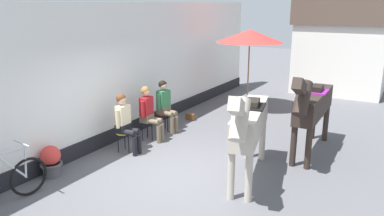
{
  "coord_description": "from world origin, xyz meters",
  "views": [
    {
      "loc": [
        3.76,
        -5.87,
        3.33
      ],
      "look_at": [
        -0.4,
        1.2,
        1.05
      ],
      "focal_mm": 34.94,
      "sensor_mm": 36.0,
      "label": 1
    }
  ],
  "objects_px": {
    "seated_visitor_far": "(165,103)",
    "cafe_parasol": "(250,36)",
    "saddled_horse_far": "(312,105)",
    "flower_planter_near": "(51,161)",
    "seated_visitor_middle": "(149,111)",
    "saddled_horse_near": "(249,123)",
    "satchel_bag": "(190,117)",
    "seated_visitor_near": "(125,120)"
  },
  "relations": [
    {
      "from": "seated_visitor_far",
      "to": "cafe_parasol",
      "type": "distance_m",
      "value": 3.7
    },
    {
      "from": "saddled_horse_far",
      "to": "flower_planter_near",
      "type": "height_order",
      "value": "saddled_horse_far"
    },
    {
      "from": "seated_visitor_middle",
      "to": "seated_visitor_far",
      "type": "relative_size",
      "value": 1.0
    },
    {
      "from": "seated_visitor_middle",
      "to": "seated_visitor_far",
      "type": "height_order",
      "value": "same"
    },
    {
      "from": "seated_visitor_far",
      "to": "saddled_horse_near",
      "type": "distance_m",
      "value": 3.46
    },
    {
      "from": "seated_visitor_middle",
      "to": "saddled_horse_far",
      "type": "bearing_deg",
      "value": 17.07
    },
    {
      "from": "seated_visitor_middle",
      "to": "flower_planter_near",
      "type": "height_order",
      "value": "seated_visitor_middle"
    },
    {
      "from": "seated_visitor_far",
      "to": "flower_planter_near",
      "type": "distance_m",
      "value": 3.51
    },
    {
      "from": "seated_visitor_far",
      "to": "satchel_bag",
      "type": "height_order",
      "value": "seated_visitor_far"
    },
    {
      "from": "saddled_horse_near",
      "to": "saddled_horse_far",
      "type": "height_order",
      "value": "same"
    },
    {
      "from": "seated_visitor_near",
      "to": "flower_planter_near",
      "type": "bearing_deg",
      "value": -104.77
    },
    {
      "from": "seated_visitor_far",
      "to": "saddled_horse_far",
      "type": "xyz_separation_m",
      "value": [
        3.76,
        0.33,
        0.38
      ]
    },
    {
      "from": "seated_visitor_far",
      "to": "cafe_parasol",
      "type": "relative_size",
      "value": 0.54
    },
    {
      "from": "cafe_parasol",
      "to": "saddled_horse_far",
      "type": "bearing_deg",
      "value": -46.52
    },
    {
      "from": "cafe_parasol",
      "to": "satchel_bag",
      "type": "bearing_deg",
      "value": -116.83
    },
    {
      "from": "flower_planter_near",
      "to": "seated_visitor_near",
      "type": "bearing_deg",
      "value": 75.23
    },
    {
      "from": "seated_visitor_far",
      "to": "satchel_bag",
      "type": "xyz_separation_m",
      "value": [
        0.07,
        1.2,
        -0.68
      ]
    },
    {
      "from": "satchel_bag",
      "to": "saddled_horse_far",
      "type": "bearing_deg",
      "value": 174.9
    },
    {
      "from": "seated_visitor_near",
      "to": "seated_visitor_far",
      "type": "bearing_deg",
      "value": 92.14
    },
    {
      "from": "seated_visitor_far",
      "to": "satchel_bag",
      "type": "distance_m",
      "value": 1.38
    },
    {
      "from": "saddled_horse_far",
      "to": "seated_visitor_far",
      "type": "bearing_deg",
      "value": -174.95
    },
    {
      "from": "saddled_horse_far",
      "to": "cafe_parasol",
      "type": "distance_m",
      "value": 4.09
    },
    {
      "from": "seated_visitor_near",
      "to": "flower_planter_near",
      "type": "xyz_separation_m",
      "value": [
        -0.46,
        -1.74,
        -0.44
      ]
    },
    {
      "from": "flower_planter_near",
      "to": "saddled_horse_near",
      "type": "bearing_deg",
      "value": 28.36
    },
    {
      "from": "saddled_horse_far",
      "to": "seated_visitor_middle",
      "type": "bearing_deg",
      "value": -162.93
    },
    {
      "from": "saddled_horse_far",
      "to": "satchel_bag",
      "type": "bearing_deg",
      "value": 166.82
    },
    {
      "from": "seated_visitor_near",
      "to": "seated_visitor_far",
      "type": "height_order",
      "value": "same"
    },
    {
      "from": "saddled_horse_near",
      "to": "satchel_bag",
      "type": "distance_m",
      "value": 4.22
    },
    {
      "from": "cafe_parasol",
      "to": "satchel_bag",
      "type": "height_order",
      "value": "cafe_parasol"
    },
    {
      "from": "flower_planter_near",
      "to": "satchel_bag",
      "type": "xyz_separation_m",
      "value": [
        0.46,
        4.66,
        -0.23
      ]
    },
    {
      "from": "seated_visitor_far",
      "to": "saddled_horse_far",
      "type": "height_order",
      "value": "saddled_horse_far"
    },
    {
      "from": "seated_visitor_far",
      "to": "cafe_parasol",
      "type": "bearing_deg",
      "value": 71.43
    },
    {
      "from": "saddled_horse_near",
      "to": "cafe_parasol",
      "type": "distance_m",
      "value": 5.31
    },
    {
      "from": "saddled_horse_near",
      "to": "seated_visitor_near",
      "type": "bearing_deg",
      "value": -177.85
    },
    {
      "from": "seated_visitor_near",
      "to": "cafe_parasol",
      "type": "height_order",
      "value": "cafe_parasol"
    },
    {
      "from": "seated_visitor_middle",
      "to": "satchel_bag",
      "type": "distance_m",
      "value": 2.11
    },
    {
      "from": "saddled_horse_far",
      "to": "flower_planter_near",
      "type": "bearing_deg",
      "value": -137.58
    },
    {
      "from": "seated_visitor_far",
      "to": "flower_planter_near",
      "type": "height_order",
      "value": "seated_visitor_far"
    },
    {
      "from": "seated_visitor_middle",
      "to": "saddled_horse_far",
      "type": "relative_size",
      "value": 0.46
    },
    {
      "from": "seated_visitor_middle",
      "to": "satchel_bag",
      "type": "xyz_separation_m",
      "value": [
        0.01,
        2.0,
        -0.68
      ]
    },
    {
      "from": "seated_visitor_near",
      "to": "satchel_bag",
      "type": "height_order",
      "value": "seated_visitor_near"
    },
    {
      "from": "seated_visitor_near",
      "to": "cafe_parasol",
      "type": "distance_m",
      "value": 5.24
    }
  ]
}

